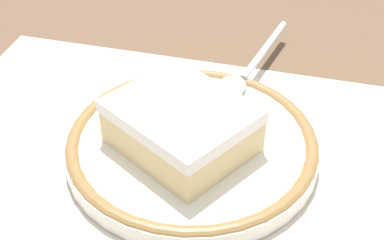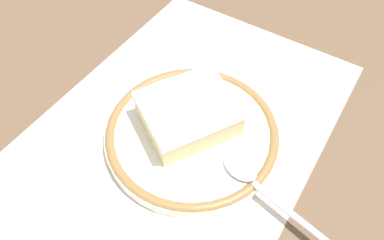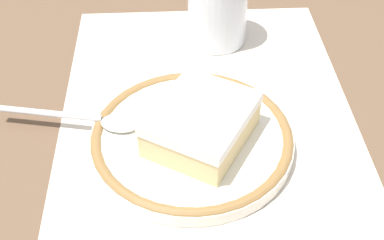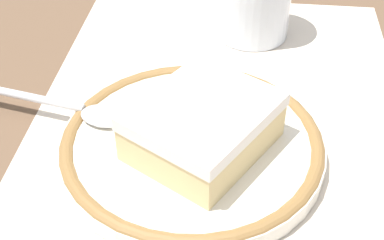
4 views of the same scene
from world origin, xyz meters
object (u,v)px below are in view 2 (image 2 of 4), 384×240
at_px(cake_slice, 188,113).
at_px(cup, 35,238).
at_px(plate, 192,133).
at_px(spoon, 259,188).

relative_size(cake_slice, cup, 1.31).
height_order(plate, spoon, spoon).
bearing_deg(plate, spoon, 75.30).
bearing_deg(cake_slice, spoon, 73.48).
xyz_separation_m(plate, cup, (0.19, -0.04, 0.03)).
bearing_deg(cake_slice, cup, -9.50).
bearing_deg(spoon, cup, -40.82).
relative_size(plate, cup, 2.06).
bearing_deg(spoon, plate, -104.70).
distance_m(cake_slice, cup, 0.20).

